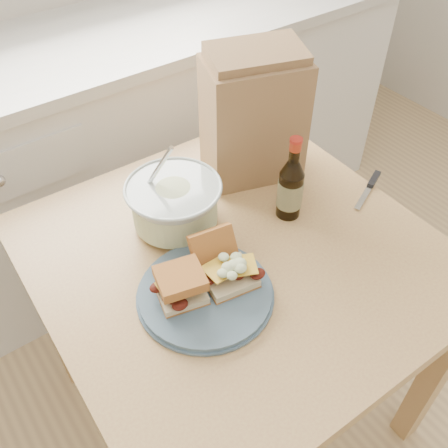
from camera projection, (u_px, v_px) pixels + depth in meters
cabinet_run at (119, 148)px, 2.01m from camera, size 2.50×0.64×0.94m
dining_table at (236, 280)px, 1.28m from camera, size 0.94×0.94×0.76m
plate at (205, 293)px, 1.10m from camera, size 0.30×0.30×0.02m
sandwich_left at (181, 285)px, 1.06m from camera, size 0.12×0.11×0.07m
sandwich_right at (224, 265)px, 1.11m from camera, size 0.12×0.17×0.09m
coleslaw_bowl at (175, 205)px, 1.23m from camera, size 0.24×0.24×0.24m
beer_bottle at (291, 187)px, 1.24m from camera, size 0.07×0.07×0.23m
knife at (371, 184)px, 1.38m from camera, size 0.17×0.09×0.01m
paper_bag at (253, 120)px, 1.32m from camera, size 0.29×0.24×0.33m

